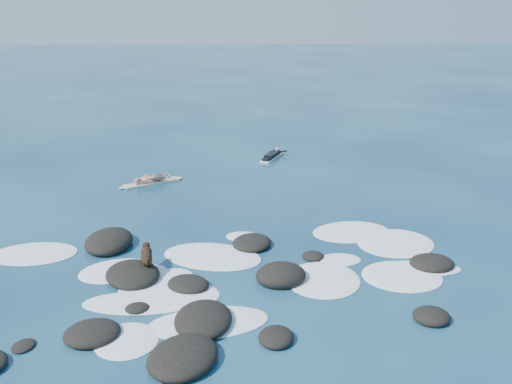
{
  "coord_description": "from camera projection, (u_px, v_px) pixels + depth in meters",
  "views": [
    {
      "loc": [
        1.12,
        -15.26,
        7.58
      ],
      "look_at": [
        1.68,
        4.0,
        0.9
      ],
      "focal_mm": 40.0,
      "sensor_mm": 36.0,
      "label": 1
    }
  ],
  "objects": [
    {
      "name": "reef_rocks",
      "position": [
        193.0,
        288.0,
        15.3
      ],
      "size": [
        12.77,
        8.3,
        0.64
      ],
      "color": "black",
      "rests_on": "ground"
    },
    {
      "name": "ground",
      "position": [
        203.0,
        265.0,
        16.87
      ],
      "size": [
        160.0,
        160.0,
        0.0
      ],
      "primitive_type": "plane",
      "color": "#0A2642",
      "rests_on": "ground"
    },
    {
      "name": "breaking_foam",
      "position": [
        251.0,
        270.0,
        16.55
      ],
      "size": [
        14.33,
        8.2,
        0.12
      ],
      "color": "white",
      "rests_on": "ground"
    },
    {
      "name": "paddling_surfer_rig",
      "position": [
        272.0,
        156.0,
        27.89
      ],
      "size": [
        1.4,
        2.11,
        0.38
      ],
      "rotation": [
        0.0,
        0.0,
        1.12
      ],
      "color": "white",
      "rests_on": "ground"
    },
    {
      "name": "standing_surfer_rig",
      "position": [
        151.0,
        169.0,
        23.95
      ],
      "size": [
        2.62,
        1.65,
        1.63
      ],
      "rotation": [
        0.0,
        0.0,
        0.52
      ],
      "color": "beige",
      "rests_on": "ground"
    },
    {
      "name": "dog",
      "position": [
        147.0,
        256.0,
        16.28
      ],
      "size": [
        0.44,
        1.25,
        0.8
      ],
      "rotation": [
        0.0,
        0.0,
        1.73
      ],
      "color": "black",
      "rests_on": "ground"
    }
  ]
}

